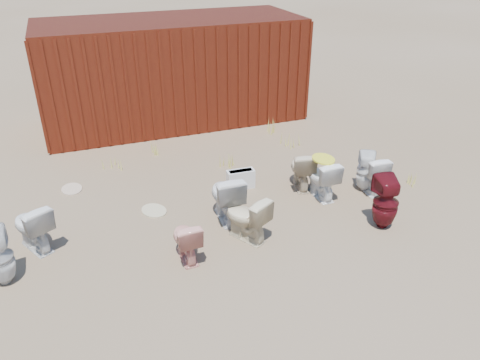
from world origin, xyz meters
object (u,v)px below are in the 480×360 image
object	(u,v)px
toilet_front_e	(370,173)
toilet_back_yellowlid	(322,178)
toilet_back_beige_right	(301,169)
toilet_back_e	(366,172)
shipping_container	(173,71)
toilet_front_c	(226,196)
toilet_front_a	(32,227)
toilet_front_maroon	(386,203)
toilet_back_beige_left	(247,218)
toilet_front_pink	(186,239)
loose_tank	(241,179)

from	to	relation	value
toilet_front_e	toilet_back_yellowlid	world-z (taller)	toilet_back_yellowlid
toilet_back_beige_right	toilet_back_e	distance (m)	1.14
shipping_container	toilet_back_e	distance (m)	5.38
toilet_front_c	toilet_back_yellowlid	size ratio (longest dim) A/B	1.15
toilet_back_yellowlid	toilet_front_a	bearing A→B (deg)	-2.66
toilet_front_a	toilet_front_maroon	size ratio (longest dim) A/B	0.86
shipping_container	toilet_back_beige_left	size ratio (longest dim) A/B	8.14
toilet_front_a	toilet_back_beige_left	bearing A→B (deg)	136.23
toilet_front_a	toilet_front_e	distance (m)	5.61
toilet_back_beige_left	toilet_front_maroon	bearing A→B (deg)	139.60
toilet_back_e	toilet_front_c	bearing A→B (deg)	32.71
shipping_container	toilet_back_e	world-z (taller)	shipping_container
toilet_front_maroon	toilet_back_beige_left	world-z (taller)	toilet_front_maroon
toilet_front_e	toilet_back_beige_left	world-z (taller)	toilet_back_beige_left
shipping_container	toilet_back_e	bearing A→B (deg)	-63.95
toilet_back_beige_left	toilet_back_e	distance (m)	2.63
toilet_back_yellowlid	toilet_back_e	bearing A→B (deg)	174.62
toilet_front_a	toilet_front_e	bearing A→B (deg)	149.77
toilet_back_beige_right	toilet_front_e	bearing A→B (deg)	167.17
toilet_front_pink	toilet_back_beige_right	distance (m)	2.83
toilet_back_e	toilet_front_maroon	bearing A→B (deg)	102.41
toilet_front_a	toilet_front_maroon	world-z (taller)	toilet_front_maroon
toilet_front_a	toilet_front_maroon	distance (m)	5.31
toilet_front_c	toilet_front_e	distance (m)	2.71
shipping_container	toilet_front_pink	size ratio (longest dim) A/B	9.31
toilet_front_maroon	toilet_back_beige_right	world-z (taller)	toilet_front_maroon
toilet_front_e	toilet_back_yellowlid	distance (m)	0.93
toilet_back_beige_right	loose_tank	size ratio (longest dim) A/B	1.44
shipping_container	toilet_front_maroon	distance (m)	6.25
toilet_front_pink	toilet_front_c	bearing A→B (deg)	-138.69
toilet_front_pink	toilet_front_c	size ratio (longest dim) A/B	0.78
toilet_front_e	loose_tank	xyz separation A→B (m)	(-2.13, 0.90, -0.18)
toilet_front_pink	loose_tank	distance (m)	2.22
toilet_front_pink	toilet_back_beige_left	bearing A→B (deg)	-172.19
toilet_front_pink	toilet_back_yellowlid	world-z (taller)	toilet_back_yellowlid
toilet_front_pink	toilet_front_maroon	world-z (taller)	toilet_front_maroon
toilet_front_e	toilet_back_beige_left	distance (m)	2.68
toilet_front_pink	toilet_back_beige_left	world-z (taller)	toilet_back_beige_left
toilet_front_a	toilet_back_beige_right	xyz separation A→B (m)	(4.53, 0.32, -0.01)
shipping_container	toilet_back_beige_right	xyz separation A→B (m)	(1.31, -4.26, -0.84)
toilet_front_c	toilet_back_e	bearing A→B (deg)	-177.50
toilet_front_pink	toilet_back_e	xyz separation A→B (m)	(3.52, 0.82, 0.04)
toilet_front_maroon	shipping_container	bearing A→B (deg)	-62.00
toilet_front_a	toilet_back_beige_right	size ratio (longest dim) A/B	1.04
toilet_back_beige_left	toilet_back_yellowlid	xyz separation A→B (m)	(1.68, 0.73, -0.01)
toilet_front_pink	toilet_back_beige_right	size ratio (longest dim) A/B	0.89
toilet_front_c	toilet_back_beige_right	xyz separation A→B (m)	(1.63, 0.54, -0.05)
shipping_container	toilet_back_e	xyz separation A→B (m)	(2.33, -4.77, -0.84)
toilet_back_beige_left	toilet_back_beige_right	distance (m)	1.93
shipping_container	loose_tank	xyz separation A→B (m)	(0.27, -3.92, -1.02)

